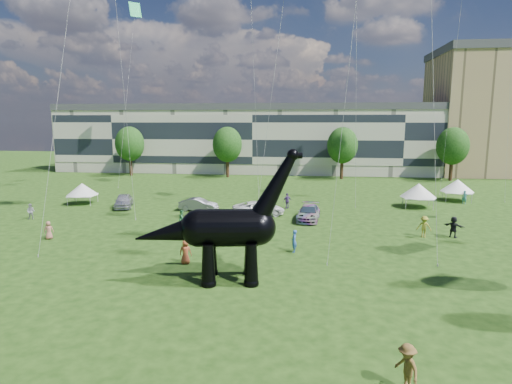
# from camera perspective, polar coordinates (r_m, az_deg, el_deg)

# --- Properties ---
(ground) EXTENTS (220.00, 220.00, 0.00)m
(ground) POSITION_cam_1_polar(r_m,az_deg,el_deg) (23.85, 1.15, -15.25)
(ground) COLOR #16330C
(ground) RESTS_ON ground
(terrace_row) EXTENTS (78.00, 11.00, 12.00)m
(terrace_row) POSITION_cam_1_polar(r_m,az_deg,el_deg) (84.26, -0.00, 6.80)
(terrace_row) COLOR beige
(terrace_row) RESTS_ON ground
(apartment_block) EXTENTS (28.00, 18.00, 22.00)m
(apartment_block) POSITION_cam_1_polar(r_m,az_deg,el_deg) (94.47, 30.95, 8.80)
(apartment_block) COLOR tan
(apartment_block) RESTS_ON ground
(tree_far_left) EXTENTS (5.20, 5.20, 9.44)m
(tree_far_left) POSITION_cam_1_polar(r_m,az_deg,el_deg) (81.27, -16.50, 6.52)
(tree_far_left) COLOR #382314
(tree_far_left) RESTS_ON ground
(tree_mid_left) EXTENTS (5.20, 5.20, 9.44)m
(tree_mid_left) POSITION_cam_1_polar(r_m,az_deg,el_deg) (75.97, -3.85, 6.71)
(tree_mid_left) COLOR #382314
(tree_mid_left) RESTS_ON ground
(tree_mid_right) EXTENTS (5.20, 5.20, 9.44)m
(tree_mid_right) POSITION_cam_1_polar(r_m,az_deg,el_deg) (74.87, 11.47, 6.50)
(tree_mid_right) COLOR #382314
(tree_mid_right) RESTS_ON ground
(tree_far_right) EXTENTS (5.20, 5.20, 9.44)m
(tree_far_right) POSITION_cam_1_polar(r_m,az_deg,el_deg) (78.36, 24.78, 5.94)
(tree_far_right) COLOR #382314
(tree_far_right) RESTS_ON ground
(dinosaur_sculpture) EXTENTS (10.59, 3.50, 8.62)m
(dinosaur_sculpture) POSITION_cam_1_polar(r_m,az_deg,el_deg) (26.78, -4.50, -5.08)
(dinosaur_sculpture) COLOR black
(dinosaur_sculpture) RESTS_ON ground
(car_silver) EXTENTS (3.28, 5.01, 1.59)m
(car_silver) POSITION_cam_1_polar(r_m,az_deg,el_deg) (51.82, -17.23, -1.14)
(car_silver) COLOR silver
(car_silver) RESTS_ON ground
(car_grey) EXTENTS (4.44, 1.98, 1.42)m
(car_grey) POSITION_cam_1_polar(r_m,az_deg,el_deg) (48.14, -7.67, -1.69)
(car_grey) COLOR slate
(car_grey) RESTS_ON ground
(car_white) EXTENTS (6.02, 4.25, 1.52)m
(car_white) POSITION_cam_1_polar(r_m,az_deg,el_deg) (45.33, 0.37, -2.23)
(car_white) COLOR white
(car_white) RESTS_ON ground
(car_dark) EXTENTS (2.57, 5.38, 1.51)m
(car_dark) POSITION_cam_1_polar(r_m,az_deg,el_deg) (43.60, 7.03, -2.78)
(car_dark) COLOR #595960
(car_dark) RESTS_ON ground
(gazebo_near) EXTENTS (4.40, 4.40, 2.80)m
(gazebo_near) POSITION_cam_1_polar(r_m,az_deg,el_deg) (52.98, 20.84, 0.18)
(gazebo_near) COLOR silver
(gazebo_near) RESTS_ON ground
(gazebo_far) EXTENTS (4.45, 4.45, 2.74)m
(gazebo_far) POSITION_cam_1_polar(r_m,az_deg,el_deg) (59.16, 25.27, 0.77)
(gazebo_far) COLOR white
(gazebo_far) RESTS_ON ground
(gazebo_left) EXTENTS (4.14, 4.14, 2.53)m
(gazebo_left) POSITION_cam_1_polar(r_m,az_deg,el_deg) (55.67, -22.17, 0.32)
(gazebo_left) COLOR silver
(gazebo_left) RESTS_ON ground
(visitors) EXTENTS (47.73, 39.50, 1.88)m
(visitors) POSITION_cam_1_polar(r_m,az_deg,el_deg) (35.44, 6.33, -5.43)
(visitors) COLOR brown
(visitors) RESTS_ON ground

